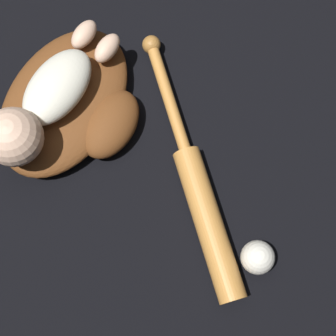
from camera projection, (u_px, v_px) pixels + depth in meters
ground_plane at (51, 109)px, 1.26m from camera, size 6.00×6.00×0.00m
baseball_glove at (72, 105)px, 1.23m from camera, size 0.38×0.30×0.08m
baby_figure at (40, 107)px, 1.13m from camera, size 0.37×0.13×0.12m
baseball_bat at (200, 195)px, 1.18m from camera, size 0.46×0.46×0.06m
baseball at (258, 257)px, 1.14m from camera, size 0.07×0.07×0.07m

